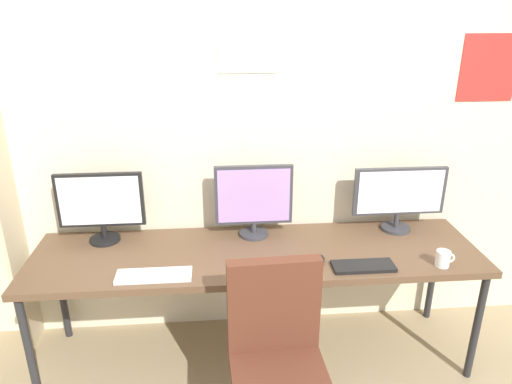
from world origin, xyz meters
name	(u,v)px	position (x,y,z in m)	size (l,w,h in m)	color
wall_back	(251,138)	(0.00, 1.02, 1.30)	(4.98, 0.11, 2.60)	beige
desk	(257,258)	(0.00, 0.60, 0.69)	(2.58, 0.68, 0.74)	brown
office_chair	(277,383)	(0.04, -0.07, 0.40)	(0.52, 0.52, 0.99)	#2D2D33
monitor_left	(101,204)	(-0.90, 0.81, 0.98)	(0.50, 0.18, 0.43)	black
monitor_center	(254,199)	(0.00, 0.81, 0.98)	(0.47, 0.18, 0.45)	#38383D
monitor_right	(399,195)	(0.90, 0.81, 0.97)	(0.57, 0.18, 0.41)	#38383D
keyboard_left	(154,275)	(-0.56, 0.37, 0.75)	(0.39, 0.13, 0.02)	silver
keyboard_right	(363,266)	(0.56, 0.37, 0.75)	(0.34, 0.13, 0.02)	black
mouse_left_side	(276,271)	(0.08, 0.36, 0.76)	(0.06, 0.10, 0.03)	black
mouse_right_side	(320,258)	(0.34, 0.46, 0.76)	(0.06, 0.10, 0.03)	black
coffee_mug	(443,258)	(1.00, 0.35, 0.79)	(0.11, 0.08, 0.09)	white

